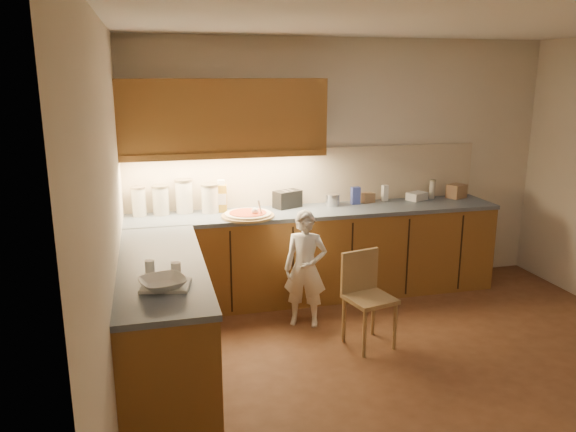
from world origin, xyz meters
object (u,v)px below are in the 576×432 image
Objects in this scene: pizza_on_board at (248,215)px; wooden_chair at (366,292)px; child at (305,269)px; oil_jug at (221,197)px; toaster at (287,199)px.

pizza_on_board reaches higher than wooden_chair.
pizza_on_board is 0.47× the size of child.
pizza_on_board is 0.77m from child.
wooden_chair is 1.73m from oil_jug.
pizza_on_board is 0.37m from oil_jug.
oil_jug is at bearing 116.31° from wooden_chair.
toaster is (0.46, 0.29, 0.07)m from pizza_on_board.
wooden_chair is at bearing -50.51° from oil_jug.
toaster is (0.03, 0.79, 0.47)m from child.
wooden_chair is (0.82, -0.98, -0.48)m from pizza_on_board.
pizza_on_board is at bearing -170.24° from toaster.
pizza_on_board is at bearing 153.99° from child.
oil_jug is 1.03× the size of toaster.
child is 3.35× the size of oil_jug.
child is (0.43, -0.50, -0.41)m from pizza_on_board.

